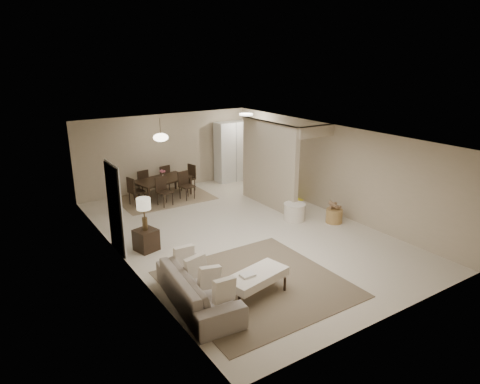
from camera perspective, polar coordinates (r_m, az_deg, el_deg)
floor at (r=10.95m, az=0.08°, el=-5.34°), size 9.00×9.00×0.00m
ceiling at (r=10.23m, az=0.09°, el=7.65°), size 9.00×9.00×0.00m
back_wall at (r=14.38m, az=-9.81°, el=5.29°), size 6.00×0.00×6.00m
left_wall at (r=9.31m, az=-15.58°, el=-2.02°), size 0.00×9.00×9.00m
right_wall at (r=12.36m, az=11.83°, el=3.12°), size 0.00×9.00×9.00m
partition at (r=12.50m, az=3.87°, el=3.63°), size 0.15×2.50×2.50m
doorway at (r=9.93m, az=-16.39°, el=-2.24°), size 0.04×0.90×2.04m
pantry_cabinet at (r=15.18m, az=-1.06°, el=5.43°), size 1.20×0.55×2.10m
flush_light at (r=14.13m, az=0.81°, el=10.31°), size 0.44×0.44×0.05m
living_rug at (r=8.61m, az=2.14°, el=-12.14°), size 3.20×3.20×0.01m
sofa at (r=7.88m, az=-5.63°, el=-12.61°), size 2.29×1.07×0.65m
ottoman_bench at (r=8.12m, az=2.23°, el=-11.27°), size 1.33×0.81×0.44m
side_table at (r=10.11m, az=-12.41°, el=-6.26°), size 0.56×0.56×0.50m
table_lamp at (r=9.81m, az=-12.72°, el=-1.91°), size 0.32×0.32×0.76m
round_pouf at (r=11.73m, az=7.27°, el=-2.66°), size 0.59×0.59×0.46m
wicker_basket at (r=11.75m, az=12.44°, el=-3.13°), size 0.51×0.51×0.37m
dining_rug at (r=13.74m, az=-10.08°, el=-0.70°), size 2.80×2.10×0.01m
dining_table at (r=13.65m, az=-10.15°, el=0.50°), size 1.92×1.32×0.62m
dining_chairs at (r=13.61m, az=-10.18°, el=1.02°), size 2.37×1.91×0.87m
vase at (r=13.55m, az=-10.24°, el=2.03°), size 0.17×0.17×0.14m
yellow_mat at (r=13.28m, az=6.54°, el=-1.20°), size 0.97×0.70×0.01m
pendant_light at (r=13.27m, az=-10.53°, el=7.17°), size 0.46×0.46×0.71m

